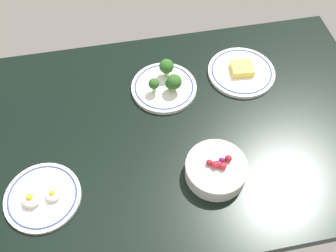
% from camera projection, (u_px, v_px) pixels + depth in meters
% --- Properties ---
extents(dining_table, '(1.33, 0.81, 0.04)m').
position_uv_depth(dining_table, '(168.00, 133.00, 1.19)').
color(dining_table, black).
rests_on(dining_table, ground).
extents(plate_eggs, '(0.21, 0.21, 0.05)m').
position_uv_depth(plate_eggs, '(42.00, 197.00, 1.04)').
color(plate_eggs, white).
rests_on(plate_eggs, dining_table).
extents(plate_cheese, '(0.22, 0.22, 0.04)m').
position_uv_depth(plate_cheese, '(241.00, 72.00, 1.30)').
color(plate_cheese, white).
rests_on(plate_cheese, dining_table).
extents(plate_broccoli, '(0.21, 0.21, 0.08)m').
position_uv_depth(plate_broccoli, '(165.00, 84.00, 1.25)').
color(plate_broccoli, white).
rests_on(plate_broccoli, dining_table).
extents(bowl_berries, '(0.17, 0.17, 0.07)m').
position_uv_depth(bowl_berries, '(216.00, 169.00, 1.06)').
color(bowl_berries, white).
rests_on(bowl_berries, dining_table).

